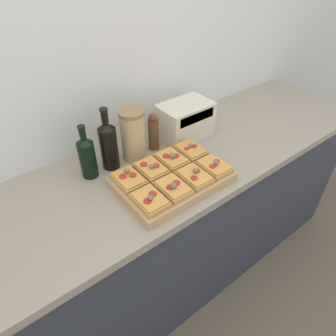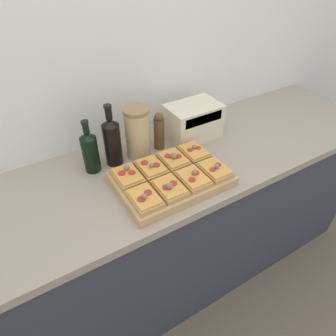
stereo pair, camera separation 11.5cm
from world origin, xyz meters
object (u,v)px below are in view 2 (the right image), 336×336
olive_oil_bottle (90,151)px  pepper_mill (159,131)px  toaster_oven (193,121)px  cutting_board (172,179)px  grain_jar_tall (138,133)px  wine_bottle (112,141)px

olive_oil_bottle → pepper_mill: 0.35m
olive_oil_bottle → toaster_oven: olive_oil_bottle is taller
olive_oil_bottle → toaster_oven: size_ratio=0.86×
pepper_mill → toaster_oven: pepper_mill is taller
cutting_board → pepper_mill: size_ratio=2.43×
olive_oil_bottle → grain_jar_tall: 0.23m
cutting_board → grain_jar_tall: (-0.03, 0.26, 0.10)m
cutting_board → wine_bottle: 0.32m
olive_oil_bottle → wine_bottle: wine_bottle is taller
cutting_board → pepper_mill: bearing=71.2°
cutting_board → toaster_oven: (0.29, 0.26, 0.07)m
olive_oil_bottle → grain_jar_tall: (0.23, 0.00, 0.02)m
toaster_oven → olive_oil_bottle: bearing=179.9°
grain_jar_tall → pepper_mill: 0.12m
olive_oil_bottle → grain_jar_tall: size_ratio=1.03×
olive_oil_bottle → toaster_oven: 0.55m
cutting_board → pepper_mill: 0.29m
olive_oil_bottle → wine_bottle: size_ratio=0.85×
wine_bottle → toaster_oven: bearing=-0.1°
cutting_board → wine_bottle: wine_bottle is taller
wine_bottle → cutting_board: bearing=-59.6°
olive_oil_bottle → pepper_mill: bearing=0.0°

